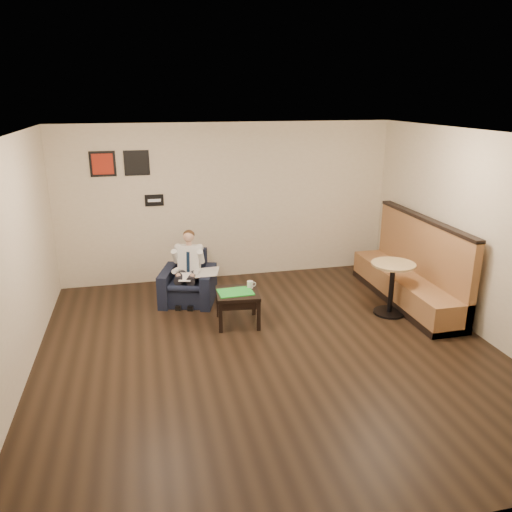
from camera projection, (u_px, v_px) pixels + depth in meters
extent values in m
plane|color=black|center=(270.00, 351.00, 6.61)|extent=(6.00, 6.00, 0.00)
cube|color=#EFE1C3|center=(228.00, 202.00, 8.96)|extent=(6.00, 0.02, 2.80)
cube|color=#EFE1C3|center=(383.00, 379.00, 3.40)|extent=(6.00, 0.02, 2.80)
cube|color=#EFE1C3|center=(10.00, 269.00, 5.53)|extent=(0.02, 6.00, 2.80)
cube|color=#EFE1C3|center=(482.00, 236.00, 6.83)|extent=(0.02, 6.00, 2.80)
cube|color=white|center=(272.00, 135.00, 5.75)|extent=(6.00, 6.00, 0.02)
cube|color=black|center=(154.00, 200.00, 8.63)|extent=(0.32, 0.02, 0.20)
cube|color=#AC2715|center=(103.00, 164.00, 8.26)|extent=(0.42, 0.03, 0.42)
cube|color=black|center=(137.00, 163.00, 8.38)|extent=(0.42, 0.03, 0.42)
cube|color=black|center=(188.00, 278.00, 8.10)|extent=(1.04, 1.04, 0.81)
cube|color=white|center=(185.00, 277.00, 7.88)|extent=(0.24, 0.30, 0.01)
cube|color=silver|center=(207.00, 272.00, 7.95)|extent=(0.45, 0.51, 0.01)
cube|color=black|center=(238.00, 308.00, 7.36)|extent=(0.67, 0.67, 0.50)
cube|color=green|center=(235.00, 292.00, 7.26)|extent=(0.51, 0.38, 0.01)
cylinder|color=white|center=(250.00, 285.00, 7.42)|extent=(0.10, 0.10, 0.11)
cube|color=black|center=(240.00, 287.00, 7.46)|extent=(0.17, 0.12, 0.01)
cube|color=#946239|center=(408.00, 262.00, 8.02)|extent=(0.64, 2.69, 1.37)
cylinder|color=tan|center=(391.00, 289.00, 7.64)|extent=(0.87, 0.87, 0.82)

